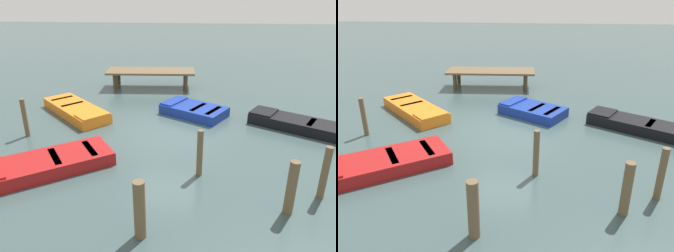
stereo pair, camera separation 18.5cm
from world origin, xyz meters
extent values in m
plane|color=#384C4C|center=(0.00, 0.00, 0.00)|extent=(80.00, 80.00, 0.00)
cube|color=brown|center=(-1.39, 6.01, 0.90)|extent=(4.65, 1.77, 0.10)
cylinder|color=#473927|center=(0.41, 6.64, 0.42)|extent=(0.20, 0.20, 0.85)
cylinder|color=#473927|center=(0.47, 5.56, 0.42)|extent=(0.20, 0.20, 0.85)
cylinder|color=#473927|center=(-3.25, 6.46, 0.42)|extent=(0.20, 0.20, 0.85)
cylinder|color=#473927|center=(-3.19, 5.38, 0.42)|extent=(0.20, 0.20, 0.85)
cube|color=maroon|center=(-3.39, -2.81, 0.20)|extent=(4.00, 3.39, 0.40)
cube|color=black|center=(-3.39, -2.81, 0.34)|extent=(3.34, 2.79, 0.04)
cube|color=black|center=(-3.15, -2.65, 0.38)|extent=(0.81, 1.06, 0.04)
cube|color=black|center=(-2.28, -2.05, 0.38)|extent=(0.81, 1.06, 0.04)
cube|color=navy|center=(0.93, 2.11, 0.20)|extent=(3.00, 2.62, 0.40)
cube|color=silver|center=(0.93, 2.11, 0.34)|extent=(2.49, 2.14, 0.04)
cube|color=navy|center=(0.06, 2.64, 0.43)|extent=(1.19, 1.44, 0.06)
cube|color=#A4A49F|center=(1.10, 2.01, 0.38)|extent=(0.77, 1.10, 0.04)
cube|color=#A4A49F|center=(1.71, 1.63, 0.38)|extent=(0.77, 1.10, 0.04)
cube|color=black|center=(5.02, 0.84, 0.20)|extent=(3.96, 3.00, 0.40)
cube|color=gray|center=(5.02, 0.84, 0.34)|extent=(3.32, 2.48, 0.04)
cube|color=black|center=(3.71, 1.62, 0.43)|extent=(1.27, 1.33, 0.06)
cube|color=#776E5D|center=(5.28, 0.69, 0.38)|extent=(0.63, 0.87, 0.04)
cube|color=orange|center=(-4.06, 1.76, 0.20)|extent=(3.57, 3.57, 0.40)
cube|color=black|center=(-4.06, 1.76, 0.34)|extent=(2.97, 2.97, 0.04)
cube|color=orange|center=(-3.02, 0.73, 0.43)|extent=(1.40, 1.40, 0.06)
cube|color=black|center=(-4.26, 1.96, 0.38)|extent=(0.85, 0.85, 0.04)
cube|color=black|center=(-4.99, 2.69, 0.38)|extent=(0.85, 0.85, 0.04)
cylinder|color=brown|center=(4.22, -3.54, 0.72)|extent=(0.18, 0.18, 1.44)
cylinder|color=brown|center=(3.22, -4.26, 0.70)|extent=(0.23, 0.23, 1.39)
cylinder|color=brown|center=(1.11, -2.70, 0.70)|extent=(0.17, 0.17, 1.40)
cylinder|color=brown|center=(-0.17, -5.35, 0.70)|extent=(0.26, 0.26, 1.39)
cylinder|color=brown|center=(-5.07, -0.51, 0.71)|extent=(0.17, 0.17, 1.41)
camera|label=1|loc=(0.88, -10.93, 5.02)|focal=35.13mm
camera|label=2|loc=(1.06, -10.91, 5.02)|focal=35.13mm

